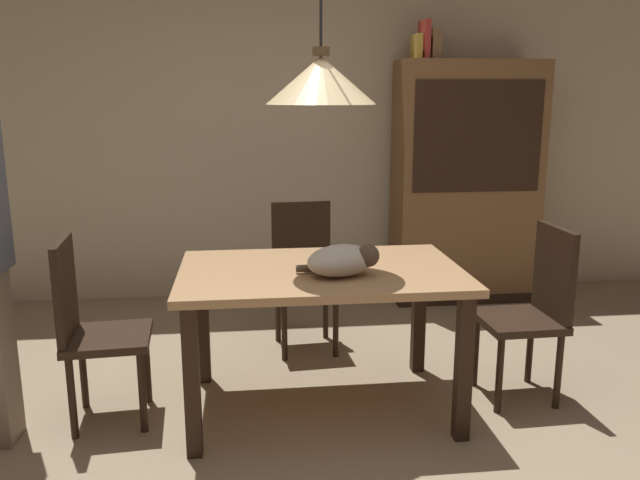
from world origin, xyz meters
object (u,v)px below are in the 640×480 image
at_px(chair_far_back, 304,269).
at_px(book_red_tall, 424,40).
at_px(hutch_bookcase, 465,187).
at_px(cat_sleeping, 343,260).
at_px(book_brown_thick, 433,44).
at_px(chair_left_side, 90,323).
at_px(chair_right_side, 533,305).
at_px(dining_table, 321,288).
at_px(book_yellow_short, 416,47).
at_px(pendant_lamp, 321,80).

xyz_separation_m(chair_far_back, book_red_tall, (0.98, 0.87, 1.48)).
bearing_deg(chair_far_back, hutch_bookcase, 32.65).
relative_size(cat_sleeping, book_brown_thick, 1.70).
relative_size(chair_far_back, book_red_tall, 3.32).
bearing_deg(hutch_bookcase, chair_left_side, -144.73).
bearing_deg(book_red_tall, book_brown_thick, 0.00).
bearing_deg(chair_right_side, chair_far_back, 142.31).
xyz_separation_m(dining_table, chair_left_side, (-1.13, -0.01, -0.14)).
xyz_separation_m(chair_far_back, book_yellow_short, (0.92, 0.87, 1.43)).
bearing_deg(cat_sleeping, book_yellow_short, 66.32).
relative_size(chair_far_back, hutch_bookcase, 0.50).
bearing_deg(cat_sleeping, hutch_bookcase, 56.34).
height_order(chair_far_back, cat_sleeping, chair_far_back).
height_order(chair_right_side, book_red_tall, book_red_tall).
relative_size(pendant_lamp, hutch_bookcase, 0.70).
height_order(pendant_lamp, book_yellow_short, pendant_lamp).
bearing_deg(book_brown_thick, chair_right_side, -87.14).
xyz_separation_m(book_yellow_short, book_brown_thick, (0.12, 0.00, 0.02)).
bearing_deg(book_brown_thick, chair_left_side, -141.09).
xyz_separation_m(chair_left_side, pendant_lamp, (1.13, 0.01, 1.15)).
distance_m(cat_sleeping, book_yellow_short, 2.34).
bearing_deg(hutch_bookcase, chair_far_back, -147.35).
bearing_deg(dining_table, pendant_lamp, 180.00).
bearing_deg(hutch_bookcase, cat_sleeping, -123.66).
xyz_separation_m(cat_sleeping, book_yellow_short, (0.83, 1.89, 1.11)).
height_order(chair_left_side, hutch_bookcase, hutch_bookcase).
bearing_deg(book_red_tall, book_yellow_short, 180.00).
relative_size(chair_far_back, chair_left_side, 1.00).
height_order(pendant_lamp, hutch_bookcase, pendant_lamp).
bearing_deg(pendant_lamp, book_yellow_short, 62.27).
xyz_separation_m(dining_table, book_yellow_short, (0.92, 1.74, 1.29)).
bearing_deg(chair_right_side, dining_table, -179.89).
relative_size(chair_right_side, cat_sleeping, 2.29).
bearing_deg(book_brown_thick, book_yellow_short, 180.00).
distance_m(book_yellow_short, book_brown_thick, 0.13).
bearing_deg(book_yellow_short, dining_table, -117.73).
bearing_deg(book_yellow_short, pendant_lamp, -117.73).
distance_m(hutch_bookcase, book_red_tall, 1.16).
relative_size(cat_sleeping, book_red_tall, 1.45).
distance_m(chair_far_back, book_brown_thick, 1.99).
distance_m(chair_left_side, pendant_lamp, 1.61).
relative_size(hutch_bookcase, book_yellow_short, 9.25).
distance_m(chair_far_back, book_red_tall, 1.97).
bearing_deg(chair_right_side, hutch_bookcase, 82.90).
height_order(chair_left_side, pendant_lamp, pendant_lamp).
relative_size(dining_table, book_yellow_short, 7.00).
bearing_deg(book_red_tall, dining_table, -119.18).
height_order(cat_sleeping, pendant_lamp, pendant_lamp).
relative_size(chair_left_side, hutch_bookcase, 0.50).
height_order(dining_table, chair_far_back, chair_far_back).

